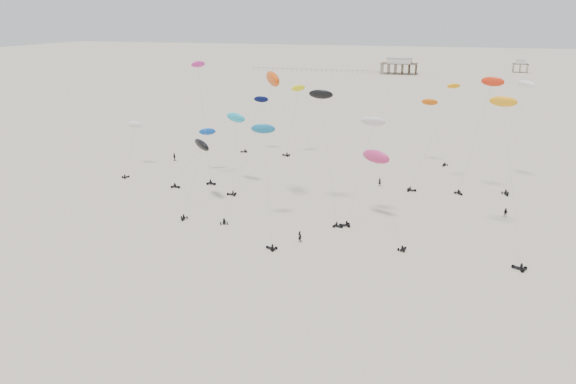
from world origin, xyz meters
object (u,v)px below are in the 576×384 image
(pavilion_small, at_px, (520,67))
(rig_9, at_px, (295,108))
(pavilion_main, at_px, (399,67))
(rig_4, at_px, (485,106))
(spectator_0, at_px, (300,242))
(rig_0, at_px, (522,111))

(pavilion_small, height_order, rig_9, rig_9)
(pavilion_small, xyz_separation_m, rig_9, (-74.00, -239.70, 8.43))
(pavilion_main, bearing_deg, rig_4, -80.10)
(spectator_0, bearing_deg, pavilion_main, -60.23)
(pavilion_small, relative_size, rig_4, 0.39)
(pavilion_main, xyz_separation_m, rig_0, (47.71, -221.19, 11.23))
(rig_0, bearing_deg, pavilion_main, -92.42)
(rig_0, relative_size, rig_4, 0.98)
(rig_4, distance_m, spectator_0, 47.85)
(rig_0, relative_size, rig_9, 1.28)
(pavilion_main, height_order, spectator_0, pavilion_main)
(spectator_0, bearing_deg, pavilion_small, -73.95)
(pavilion_small, distance_m, rig_9, 251.01)
(rig_0, bearing_deg, rig_4, 35.13)
(pavilion_small, relative_size, rig_9, 0.51)
(rig_4, height_order, spectator_0, rig_4)
(pavilion_main, bearing_deg, spectator_0, -87.21)
(pavilion_main, height_order, pavilion_small, pavilion_main)
(rig_0, relative_size, spectator_0, 10.59)
(rig_4, bearing_deg, pavilion_small, -132.00)
(rig_9, bearing_deg, rig_4, -107.81)
(rig_0, height_order, rig_9, rig_0)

